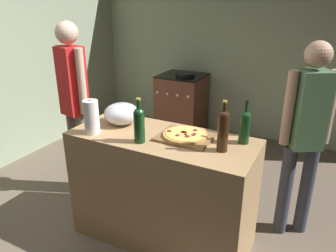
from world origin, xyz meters
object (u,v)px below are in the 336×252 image
Objects in this scene: wine_bottle_green at (139,123)px; stove at (182,104)px; pizza at (185,135)px; person_in_red at (305,131)px; paper_towel_roll at (91,117)px; person_in_stripes at (74,99)px; mixing_bowl at (122,114)px; wine_bottle_clear at (223,129)px; wine_bottle_dark at (245,126)px.

wine_bottle_green is 0.36× the size of stove.
pizza is at bearing 38.39° from wine_bottle_green.
stove is at bearing 138.74° from person_in_red.
person_in_stripes reaches higher than paper_towel_roll.
pizza is 1.15× the size of mixing_bowl.
person_in_stripes reaches higher than stove.
person_in_stripes reaches higher than person_in_red.
pizza is 1.25× the size of paper_towel_roll.
paper_towel_roll is at bearing -160.94° from pizza.
paper_towel_roll is 0.75m from person_in_stripes.
mixing_bowl is at bearing 176.85° from pizza.
person_in_red reaches higher than pizza.
paper_towel_roll is 0.80× the size of wine_bottle_green.
wine_bottle_clear is 2.64m from stove.
pizza is 0.73m from paper_towel_roll.
stove is (-1.02, 2.12, -0.52)m from pizza.
paper_towel_roll is at bearing -37.16° from person_in_stripes.
mixing_bowl is at bearing -14.94° from person_in_stripes.
wine_bottle_dark is 0.90× the size of wine_bottle_clear.
person_in_red is at bearing 47.76° from wine_bottle_dark.
mixing_bowl is at bearing -78.51° from stove.
pizza is at bearing -9.57° from person_in_stripes.
person_in_red is (2.06, 0.32, -0.05)m from person_in_stripes.
pizza reaches higher than stove.
wine_bottle_green is (0.41, 0.02, 0.01)m from paper_towel_roll.
stove is (-0.42, 2.09, -0.58)m from mixing_bowl.
person_in_stripes is (-0.68, 0.18, -0.02)m from mixing_bowl.
person_in_stripes reaches higher than mixing_bowl.
wine_bottle_dark is (1.00, 0.09, 0.05)m from mixing_bowl.
wine_bottle_green is (0.33, -0.24, 0.06)m from mixing_bowl.
mixing_bowl is 0.81× the size of wine_bottle_clear.
person_in_stripes is 2.09m from person_in_red.
mixing_bowl is (-0.59, 0.03, 0.06)m from pizza.
wine_bottle_clear is (-0.10, -0.20, 0.03)m from wine_bottle_dark.
paper_towel_roll is 0.16× the size of person_in_red.
wine_bottle_green reaches higher than paper_towel_roll.
mixing_bowl reaches higher than pizza.
wine_bottle_clear is 1.62m from person_in_stripes.
wine_bottle_green is at bearing -141.61° from pizza.
paper_towel_roll is at bearing -176.65° from wine_bottle_green.
person_in_red is at bearing 27.80° from paper_towel_roll.
stove is (-1.42, 2.00, -0.62)m from wine_bottle_dark.
wine_bottle_dark is 0.22m from wine_bottle_clear.
person_in_red is (1.38, 0.51, -0.08)m from mixing_bowl.
mixing_bowl is 1.47m from person_in_red.
mixing_bowl is 0.71m from person_in_stripes.
wine_bottle_green is (-0.67, -0.33, 0.01)m from wine_bottle_dark.
person_in_stripes is (-1.59, 0.29, -0.10)m from wine_bottle_clear.
wine_bottle_green is 0.19× the size of person_in_stripes.
wine_bottle_dark is at bearing -3.19° from person_in_stripes.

